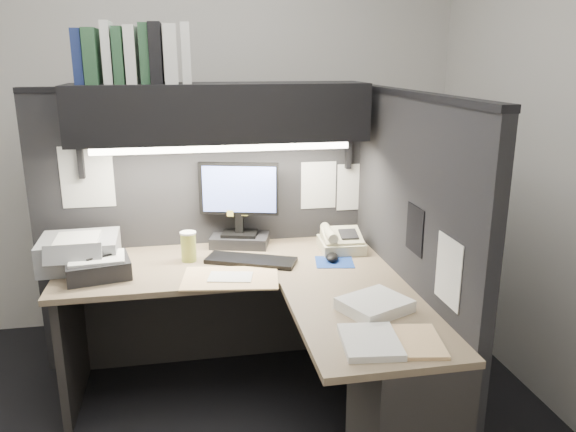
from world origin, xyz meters
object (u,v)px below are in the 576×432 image
Objects in this scene: monitor at (239,213)px; keyboard at (251,260)px; notebook_stack at (98,268)px; desk at (305,358)px; printer at (80,252)px; telephone at (341,242)px; coffee_cup at (189,247)px; overhead_shelf at (220,112)px.

monitor is 0.34m from keyboard.
desk is at bearing -26.83° from notebook_stack.
keyboard is at bearing -69.30° from monitor.
desk is 4.38× the size of printer.
telephone is 1.40m from printer.
notebook_stack is at bearing 153.17° from desk.
monitor is at bearing 104.18° from desk.
keyboard is at bearing 108.60° from desk.
monitor is at bearing 9.81° from printer.
notebook_stack is at bearing -170.20° from telephone.
coffee_cup is 0.56m from printer.
telephone is at bearing 1.17° from coffee_cup.
notebook_stack reaches higher than keyboard.
keyboard is (-0.18, 0.53, 0.30)m from desk.
desk is 0.63m from keyboard.
monitor is at bearing 35.30° from overhead_shelf.
notebook_stack is (-0.77, -0.05, 0.03)m from keyboard.
coffee_cup is (-0.32, 0.09, 0.06)m from keyboard.
desk is 0.80m from telephone.
printer is at bearing -153.33° from monitor.
desk is 6.89× the size of telephone.
monitor is 1.03× the size of keyboard.
keyboard is 0.54m from telephone.
desk is 3.59× the size of keyboard.
printer reaches higher than notebook_stack.
notebook_stack is (-0.45, -0.14, -0.03)m from coffee_cup.
keyboard is (0.03, -0.29, -0.18)m from monitor.
monitor reaches higher than printer.
overhead_shelf is 0.80m from keyboard.
overhead_shelf reaches higher than notebook_stack.
printer is (-0.88, 0.11, 0.07)m from keyboard.
coffee_cup reaches higher than telephone.
notebook_stack is (-1.29, -0.16, -0.00)m from telephone.
telephone is at bearing 6.95° from notebook_stack.
monitor is at bearing 34.11° from coffee_cup.
monitor is (-0.21, 0.82, 0.48)m from desk.
printer is (-0.75, -0.11, -0.69)m from overhead_shelf.
overhead_shelf is (-0.30, 0.75, 1.06)m from desk.
printer is at bearing 123.16° from notebook_stack.
monitor is 0.87m from printer.
monitor reaches higher than coffee_cup.
telephone is 0.85m from coffee_cup.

